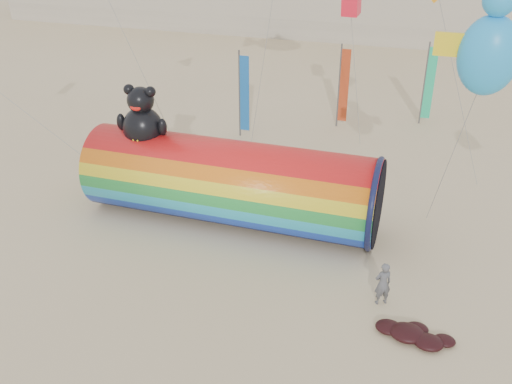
% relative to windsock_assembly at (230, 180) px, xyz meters
% --- Properties ---
extents(ground, '(160.00, 160.00, 0.00)m').
position_rel_windsock_assembly_xyz_m(ground, '(1.18, -2.98, -1.97)').
color(ground, '#CCB58C').
rests_on(ground, ground).
extents(windsock_assembly, '(12.89, 3.93, 5.94)m').
position_rel_windsock_assembly_xyz_m(windsock_assembly, '(0.00, 0.00, 0.00)').
color(windsock_assembly, red).
rests_on(windsock_assembly, ground).
extents(kite_handler, '(0.74, 0.67, 1.70)m').
position_rel_windsock_assembly_xyz_m(kite_handler, '(7.20, -3.90, -1.12)').
color(kite_handler, '#53545A').
rests_on(kite_handler, ground).
extents(fabric_bundle, '(2.62, 1.35, 0.41)m').
position_rel_windsock_assembly_xyz_m(fabric_bundle, '(8.45, -5.43, -1.80)').
color(fabric_bundle, black).
rests_on(fabric_bundle, ground).
extents(festival_banners, '(10.85, 5.66, 5.20)m').
position_rel_windsock_assembly_xyz_m(festival_banners, '(2.38, 12.65, 0.67)').
color(festival_banners, '#59595E').
rests_on(festival_banners, ground).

